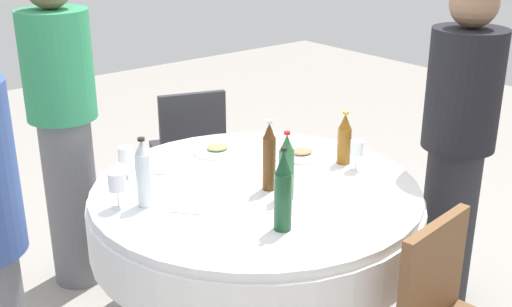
% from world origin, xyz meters
% --- Properties ---
extents(dining_table, '(1.47, 1.47, 0.74)m').
position_xyz_m(dining_table, '(0.00, 0.00, 0.59)').
color(dining_table, white).
rests_on(dining_table, ground_plane).
extents(bottle_amber_south, '(0.07, 0.07, 0.26)m').
position_xyz_m(bottle_amber_south, '(-0.50, 0.05, 0.86)').
color(bottle_amber_south, '#8C5619').
rests_on(bottle_amber_south, dining_table).
extents(bottle_brown_far, '(0.06, 0.06, 0.31)m').
position_xyz_m(bottle_brown_far, '(-0.03, 0.06, 0.89)').
color(bottle_brown_far, '#593314').
rests_on(bottle_brown_far, dining_table).
extents(bottle_dark_green_front, '(0.07, 0.07, 0.33)m').
position_xyz_m(bottle_dark_green_front, '(0.17, 0.37, 0.89)').
color(bottle_dark_green_front, '#194728').
rests_on(bottle_dark_green_front, dining_table).
extents(bottle_green_rear, '(0.07, 0.07, 0.30)m').
position_xyz_m(bottle_green_rear, '(-0.02, 0.17, 0.88)').
color(bottle_green_rear, '#2D6B38').
rests_on(bottle_green_rear, dining_table).
extents(bottle_clear_left, '(0.06, 0.06, 0.29)m').
position_xyz_m(bottle_clear_left, '(0.47, -0.14, 0.88)').
color(bottle_clear_left, silver).
rests_on(bottle_clear_left, dining_table).
extents(wine_glass_rear, '(0.07, 0.07, 0.15)m').
position_xyz_m(wine_glass_rear, '(0.57, -0.19, 0.85)').
color(wine_glass_rear, white).
rests_on(wine_glass_rear, dining_table).
extents(wine_glass_left, '(0.07, 0.07, 0.14)m').
position_xyz_m(wine_glass_left, '(0.39, -0.45, 0.84)').
color(wine_glass_left, white).
rests_on(wine_glass_left, dining_table).
extents(wine_glass_right, '(0.06, 0.06, 0.14)m').
position_xyz_m(wine_glass_right, '(-0.48, 0.15, 0.84)').
color(wine_glass_right, white).
rests_on(wine_glass_right, dining_table).
extents(plate_mid, '(0.24, 0.24, 0.04)m').
position_xyz_m(plate_mid, '(-0.11, -0.45, 0.75)').
color(plate_mid, white).
rests_on(plate_mid, dining_table).
extents(plate_west, '(0.24, 0.24, 0.04)m').
position_xyz_m(plate_west, '(-0.40, -0.14, 0.75)').
color(plate_west, white).
rests_on(plate_west, dining_table).
extents(plate_near, '(0.22, 0.22, 0.02)m').
position_xyz_m(plate_near, '(0.19, -0.46, 0.75)').
color(plate_near, white).
rests_on(plate_near, dining_table).
extents(spoon_far, '(0.11, 0.16, 0.00)m').
position_xyz_m(spoon_far, '(0.13, -0.07, 0.74)').
color(spoon_far, silver).
rests_on(spoon_far, dining_table).
extents(spoon_front, '(0.13, 0.15, 0.00)m').
position_xyz_m(spoon_front, '(0.39, 0.03, 0.74)').
color(spoon_front, silver).
rests_on(spoon_front, dining_table).
extents(person_south, '(0.34, 0.34, 1.60)m').
position_xyz_m(person_south, '(-0.91, 0.39, 0.84)').
color(person_south, '#26262B').
rests_on(person_south, ground_plane).
extents(person_far, '(0.34, 0.34, 1.66)m').
position_xyz_m(person_far, '(0.46, -0.95, 0.88)').
color(person_far, slate).
rests_on(person_far, ground_plane).
extents(chair_right, '(0.51, 0.51, 0.87)m').
position_xyz_m(chair_right, '(-0.39, -1.14, 0.52)').
color(chair_right, '#2D2D33').
rests_on(chair_right, ground_plane).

